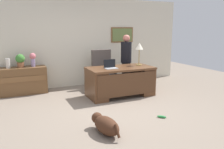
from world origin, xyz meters
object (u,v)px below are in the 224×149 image
person_standing (126,61)px  potted_plant (20,60)px  laptop (110,66)px  desk (121,81)px  armchair (103,71)px  dog_toy_bone (162,117)px  vase_with_flowers (33,59)px  desk_lamp (139,48)px  vase_empty (8,63)px  credenza (23,81)px  dog_lying (105,125)px

person_standing → potted_plant: bearing=169.6°
potted_plant → laptop: bearing=-32.5°
desk → laptop: 0.51m
armchair → dog_toy_bone: armchair is taller
person_standing → vase_with_flowers: 2.68m
desk_lamp → dog_toy_bone: (-0.55, -1.85, -1.24)m
desk_lamp → dog_toy_bone: size_ratio=3.23×
vase_empty → dog_toy_bone: vase_empty is taller
armchair → laptop: bearing=-101.7°
credenza → dog_lying: 3.38m
person_standing → dog_toy_bone: person_standing is taller
laptop → vase_with_flowers: 2.20m
desk_lamp → vase_with_flowers: bearing=156.4°
person_standing → vase_empty: bearing=170.5°
vase_empty → armchair: bearing=-6.8°
laptop → potted_plant: bearing=147.5°
armchair → laptop: 1.08m
armchair → desk_lamp: 1.36m
credenza → person_standing: 2.99m
dog_lying → dog_toy_bone: dog_lying is taller
dog_lying → vase_empty: 3.58m
armchair → person_standing: size_ratio=0.72×
vase_with_flowers → potted_plant: size_ratio=1.04×
dog_toy_bone → credenza: bearing=128.7°
desk → potted_plant: size_ratio=4.79×
credenza → vase_empty: (-0.35, 0.00, 0.50)m
vase_empty → dog_toy_bone: (2.77, -3.03, -0.85)m
desk → desk_lamp: desk_lamp is taller
desk → potted_plant: potted_plant is taller
credenza → laptop: bearing=-32.9°
person_standing → potted_plant: size_ratio=4.44×
desk → person_standing: person_standing is taller
desk → potted_plant: bearing=151.4°
vase_with_flowers → potted_plant: 0.32m
dog_lying → armchair: bearing=68.5°
armchair → person_standing: bearing=-19.6°
dog_lying → vase_empty: vase_empty is taller
person_standing → laptop: 1.16m
desk → laptop: bearing=-175.7°
laptop → person_standing: bearing=42.2°
dog_lying → laptop: (0.93, 1.86, 0.68)m
person_standing → credenza: bearing=169.5°
credenza → potted_plant: 0.57m
laptop → vase_empty: size_ratio=1.22×
vase_with_flowers → armchair: bearing=-9.0°
desk → dog_lying: desk is taller
vase_with_flowers → potted_plant: (-0.32, 0.00, -0.02)m
vase_empty → potted_plant: potted_plant is taller
dog_toy_bone → laptop: bearing=102.5°
potted_plant → dog_toy_bone: 4.00m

